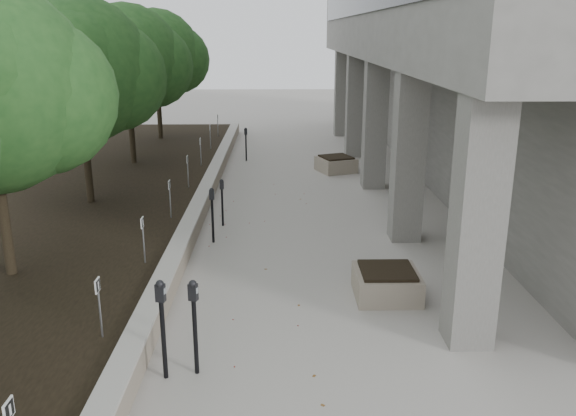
{
  "coord_description": "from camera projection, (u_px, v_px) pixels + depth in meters",
  "views": [
    {
      "loc": [
        0.35,
        -7.58,
        4.86
      ],
      "look_at": [
        0.56,
        5.6,
        0.9
      ],
      "focal_mm": 36.75,
      "sensor_mm": 36.0,
      "label": 1
    }
  ],
  "objects": [
    {
      "name": "parking_meter_1",
      "position": [
        195.0,
        328.0,
        8.53
      ],
      "size": [
        0.17,
        0.15,
        1.5
      ],
      "primitive_type": null,
      "rotation": [
        0.0,
        0.0,
        -0.33
      ],
      "color": "black",
      "rests_on": "ground"
    },
    {
      "name": "parking_meter_3",
      "position": [
        212.0,
        215.0,
        13.96
      ],
      "size": [
        0.14,
        0.1,
        1.36
      ],
      "primitive_type": null,
      "rotation": [
        0.0,
        0.0,
        0.03
      ],
      "color": "black",
      "rests_on": "ground"
    },
    {
      "name": "parking_sign_8",
      "position": [
        218.0,
        125.0,
        26.08
      ],
      "size": [
        0.04,
        0.22,
        0.96
      ],
      "primitive_type": null,
      "color": "black",
      "rests_on": "planting_bed"
    },
    {
      "name": "ground",
      "position": [
        256.0,
        377.0,
        8.65
      ],
      "size": [
        90.0,
        90.0,
        0.0
      ],
      "primitive_type": "plane",
      "color": "#A9A49C",
      "rests_on": "ground"
    },
    {
      "name": "parking_sign_5",
      "position": [
        188.0,
        172.0,
        17.46
      ],
      "size": [
        0.04,
        0.22,
        0.96
      ],
      "primitive_type": null,
      "color": "black",
      "rests_on": "planting_bed"
    },
    {
      "name": "crabapple_tree_5",
      "position": [
        157.0,
        74.0,
        24.92
      ],
      "size": [
        4.6,
        4.0,
        5.44
      ],
      "primitive_type": null,
      "color": "#1F4C1D",
      "rests_on": "planting_bed"
    },
    {
      "name": "planting_bed",
      "position": [
        78.0,
        199.0,
        17.13
      ],
      "size": [
        7.0,
        26.0,
        0.4
      ],
      "primitive_type": "cube",
      "color": "black",
      "rests_on": "ground"
    },
    {
      "name": "retaining_wall",
      "position": [
        204.0,
        196.0,
        17.17
      ],
      "size": [
        0.39,
        26.0,
        0.5
      ],
      "primitive_type": null,
      "color": "#9E917D",
      "rests_on": "ground"
    },
    {
      "name": "parking_sign_4",
      "position": [
        170.0,
        199.0,
        14.58
      ],
      "size": [
        0.04,
        0.22,
        0.96
      ],
      "primitive_type": null,
      "color": "black",
      "rests_on": "planting_bed"
    },
    {
      "name": "crabapple_tree_4",
      "position": [
        128.0,
        85.0,
        20.13
      ],
      "size": [
        4.6,
        4.0,
        5.44
      ],
      "primitive_type": null,
      "color": "#1F4C1D",
      "rests_on": "planting_bed"
    },
    {
      "name": "planter_back",
      "position": [
        336.0,
        164.0,
        21.27
      ],
      "size": [
        1.55,
        1.55,
        0.56
      ],
      "primitive_type": null,
      "rotation": [
        0.0,
        0.0,
        0.37
      ],
      "color": "#9E917D",
      "rests_on": "ground"
    },
    {
      "name": "planter_front",
      "position": [
        387.0,
        283.0,
        11.19
      ],
      "size": [
        1.2,
        1.2,
        0.56
      ],
      "primitive_type": null,
      "rotation": [
        0.0,
        0.0,
        -0.0
      ],
      "color": "#9E917D",
      "rests_on": "ground"
    },
    {
      "name": "parking_sign_7",
      "position": [
        210.0,
        137.0,
        23.2
      ],
      "size": [
        0.04,
        0.22,
        0.96
      ],
      "primitive_type": null,
      "color": "black",
      "rests_on": "planting_bed"
    },
    {
      "name": "berry_scatter",
      "position": [
        259.0,
        253.0,
        13.43
      ],
      "size": [
        3.3,
        14.1,
        0.02
      ],
      "primitive_type": null,
      "color": "maroon",
      "rests_on": "ground"
    },
    {
      "name": "parking_sign_3",
      "position": [
        144.0,
        240.0,
        11.71
      ],
      "size": [
        0.04,
        0.22,
        0.96
      ],
      "primitive_type": null,
      "color": "black",
      "rests_on": "planting_bed"
    },
    {
      "name": "parking_sign_6",
      "position": [
        201.0,
        152.0,
        20.33
      ],
      "size": [
        0.04,
        0.22,
        0.96
      ],
      "primitive_type": null,
      "color": "black",
      "rests_on": "planting_bed"
    },
    {
      "name": "parking_sign_2",
      "position": [
        100.0,
        308.0,
        8.84
      ],
      "size": [
        0.04,
        0.22,
        0.96
      ],
      "primitive_type": null,
      "color": "black",
      "rests_on": "planting_bed"
    },
    {
      "name": "parking_meter_5",
      "position": [
        246.0,
        144.0,
        22.89
      ],
      "size": [
        0.14,
        0.11,
        1.31
      ],
      "primitive_type": null,
      "rotation": [
        0.0,
        0.0,
        -0.11
      ],
      "color": "black",
      "rests_on": "ground"
    },
    {
      "name": "parking_meter_4",
      "position": [
        222.0,
        203.0,
        15.2
      ],
      "size": [
        0.14,
        0.11,
        1.25
      ],
      "primitive_type": null,
      "rotation": [
        0.0,
        0.0,
        0.19
      ],
      "color": "black",
      "rests_on": "ground"
    },
    {
      "name": "crabapple_tree_3",
      "position": [
        81.0,
        101.0,
        15.34
      ],
      "size": [
        4.6,
        4.0,
        5.44
      ],
      "primitive_type": null,
      "color": "#1F4C1D",
      "rests_on": "planting_bed"
    },
    {
      "name": "parking_meter_2",
      "position": [
        163.0,
        330.0,
        8.41
      ],
      "size": [
        0.17,
        0.14,
        1.55
      ],
      "primitive_type": null,
      "rotation": [
        0.0,
        0.0,
        -0.22
      ],
      "color": "black",
      "rests_on": "ground"
    }
  ]
}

